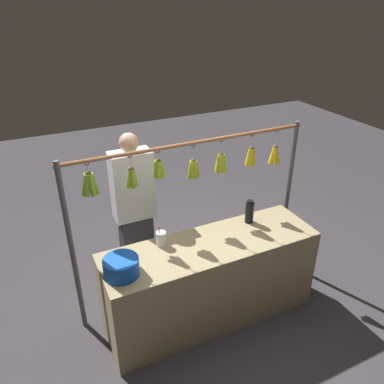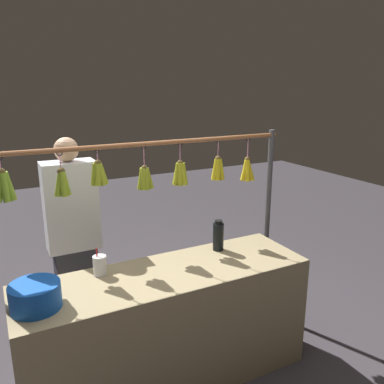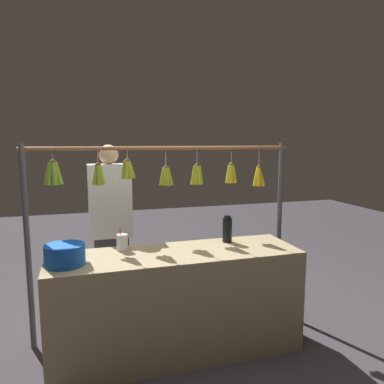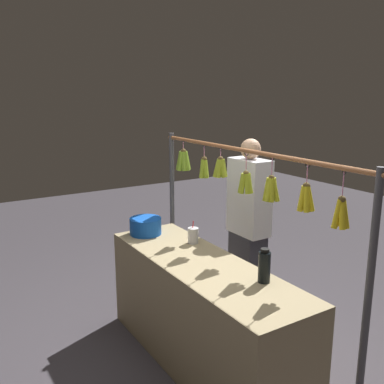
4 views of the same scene
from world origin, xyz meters
TOP-DOWN VIEW (x-y plane):
  - ground_plane at (0.00, 0.00)m, footprint 12.00×12.00m
  - market_counter at (0.00, 0.00)m, footprint 1.90×0.58m
  - display_rack at (0.04, -0.37)m, footprint 2.24×0.14m
  - water_bottle at (-0.48, -0.16)m, footprint 0.08×0.08m
  - blue_bucket at (0.80, 0.06)m, footprint 0.27×0.27m
  - drink_cup at (0.39, -0.17)m, footprint 0.09×0.09m
  - vendor_person at (0.43, -0.78)m, footprint 0.38×0.21m

SIDE VIEW (x-z plane):
  - ground_plane at x=0.00m, z-range 0.00..0.00m
  - market_counter at x=0.00m, z-range 0.00..0.81m
  - vendor_person at x=0.43m, z-range -0.01..1.60m
  - drink_cup at x=0.39m, z-range 0.78..0.96m
  - blue_bucket at x=0.80m, z-range 0.81..0.95m
  - water_bottle at x=-0.48m, z-range 0.80..1.03m
  - display_rack at x=0.04m, z-range 0.39..2.02m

